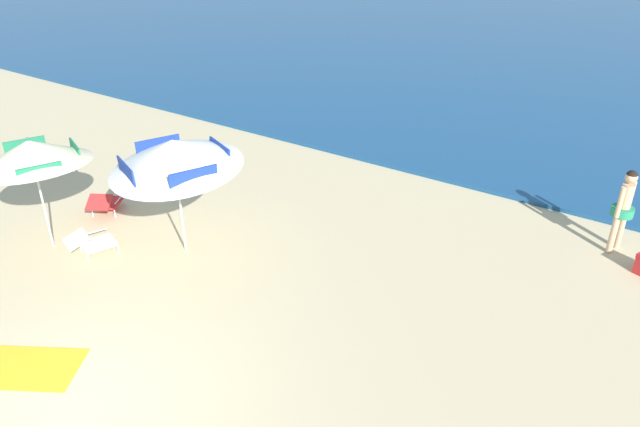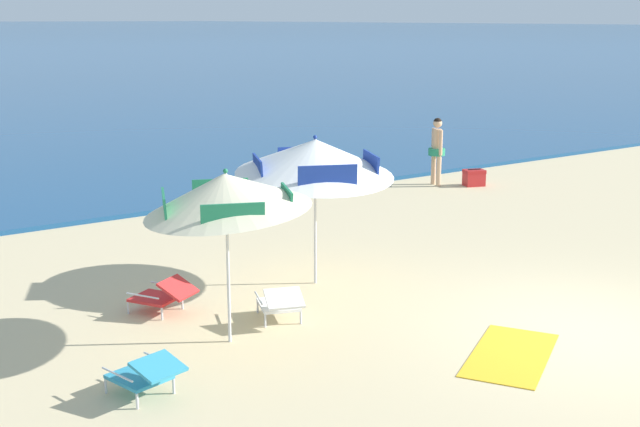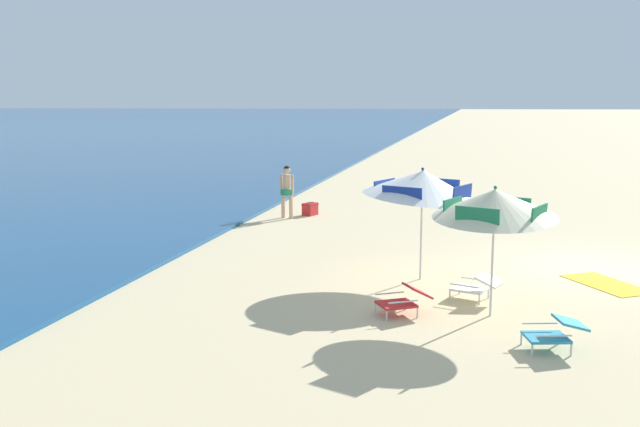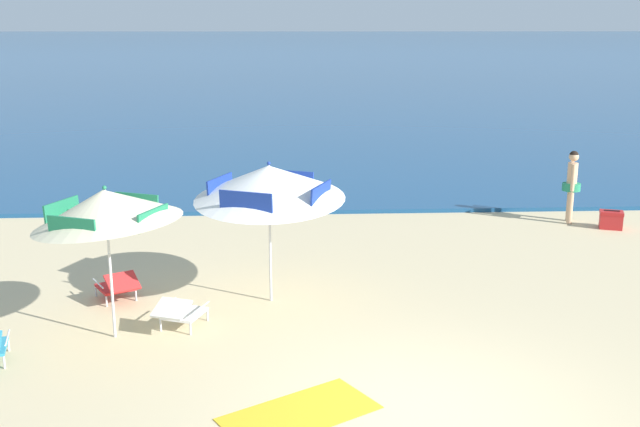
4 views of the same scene
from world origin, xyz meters
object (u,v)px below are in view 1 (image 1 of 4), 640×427
at_px(beach_umbrella_striped_second, 174,154).
at_px(lounge_chair_beside_umbrella, 91,242).
at_px(person_standing_near_shore, 624,205).
at_px(beach_umbrella_striped_main, 31,153).
at_px(beach_towel, 17,367).
at_px(lounge_chair_under_umbrella, 105,203).

distance_m(beach_umbrella_striped_second, lounge_chair_beside_umbrella, 2.45).
relative_size(beach_umbrella_striped_second, person_standing_near_shore, 1.75).
bearing_deg(beach_umbrella_striped_second, person_standing_near_shore, 34.64).
relative_size(beach_umbrella_striped_main, beach_towel, 1.37).
relative_size(lounge_chair_beside_umbrella, beach_towel, 0.55).
xyz_separation_m(beach_umbrella_striped_main, lounge_chair_under_umbrella, (-0.26, 1.47, -1.69)).
bearing_deg(lounge_chair_beside_umbrella, person_standing_near_shore, 35.59).
distance_m(beach_umbrella_striped_main, beach_umbrella_striped_second, 2.64).
distance_m(lounge_chair_under_umbrella, beach_towel, 4.80).
xyz_separation_m(beach_umbrella_striped_second, person_standing_near_shore, (6.81, 4.71, -1.03)).
xyz_separation_m(beach_umbrella_striped_second, lounge_chair_under_umbrella, (-2.51, 0.10, -1.72)).
relative_size(lounge_chair_under_umbrella, lounge_chair_beside_umbrella, 1.03).
bearing_deg(beach_umbrella_striped_main, person_standing_near_shore, 33.81).
bearing_deg(beach_umbrella_striped_second, lounge_chair_beside_umbrella, -139.90).
relative_size(beach_umbrella_striped_main, beach_umbrella_striped_second, 0.84).
distance_m(beach_umbrella_striped_second, lounge_chair_under_umbrella, 3.05).
height_order(beach_umbrella_striped_second, lounge_chair_beside_umbrella, beach_umbrella_striped_second).
xyz_separation_m(lounge_chair_under_umbrella, person_standing_near_shore, (9.32, 4.61, 0.69)).
relative_size(lounge_chair_beside_umbrella, person_standing_near_shore, 0.60).
xyz_separation_m(lounge_chair_under_umbrella, lounge_chair_beside_umbrella, (1.18, -1.23, 0.00)).
bearing_deg(lounge_chair_beside_umbrella, beach_towel, -56.33).
xyz_separation_m(beach_umbrella_striped_main, beach_towel, (2.64, -2.35, -1.95)).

